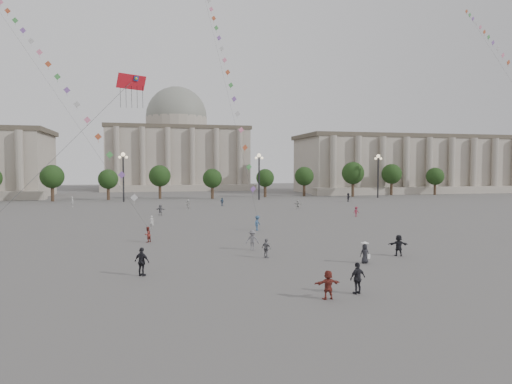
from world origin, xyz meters
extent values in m
plane|color=#585552|center=(0.00, 0.00, 0.00)|extent=(360.00, 360.00, 0.00)
cube|color=#A29688|center=(75.00, 95.00, 8.00)|extent=(80.00, 22.00, 16.00)
cube|color=brown|center=(75.00, 95.00, 16.60)|extent=(81.60, 22.44, 1.20)
cube|color=#A29688|center=(75.00, 82.00, 1.00)|extent=(84.00, 4.00, 2.00)
cube|color=#A29688|center=(0.00, 130.00, 10.00)|extent=(46.00, 30.00, 20.00)
cube|color=brown|center=(0.00, 130.00, 20.60)|extent=(46.92, 30.60, 1.20)
cube|color=#A29688|center=(0.00, 113.00, 1.00)|extent=(48.30, 4.00, 2.00)
cylinder|color=#A29688|center=(0.00, 130.00, 22.50)|extent=(21.00, 21.00, 5.00)
sphere|color=gray|center=(0.00, 130.00, 25.00)|extent=(21.00, 21.00, 21.00)
cylinder|color=#3C2F1E|center=(-30.00, 78.00, 1.76)|extent=(0.70, 0.70, 3.52)
sphere|color=black|center=(-30.00, 78.00, 5.44)|extent=(5.12, 5.12, 5.12)
cylinder|color=#3C2F1E|center=(-18.00, 78.00, 1.76)|extent=(0.70, 0.70, 3.52)
sphere|color=black|center=(-18.00, 78.00, 5.44)|extent=(5.12, 5.12, 5.12)
cylinder|color=#3C2F1E|center=(-6.00, 78.00, 1.76)|extent=(0.70, 0.70, 3.52)
sphere|color=black|center=(-6.00, 78.00, 5.44)|extent=(5.12, 5.12, 5.12)
cylinder|color=#3C2F1E|center=(6.00, 78.00, 1.76)|extent=(0.70, 0.70, 3.52)
sphere|color=black|center=(6.00, 78.00, 5.44)|extent=(5.12, 5.12, 5.12)
cylinder|color=#3C2F1E|center=(18.00, 78.00, 1.76)|extent=(0.70, 0.70, 3.52)
sphere|color=black|center=(18.00, 78.00, 5.44)|extent=(5.12, 5.12, 5.12)
cylinder|color=#3C2F1E|center=(30.00, 78.00, 1.76)|extent=(0.70, 0.70, 3.52)
sphere|color=black|center=(30.00, 78.00, 5.44)|extent=(5.12, 5.12, 5.12)
cylinder|color=#3C2F1E|center=(42.00, 78.00, 1.76)|extent=(0.70, 0.70, 3.52)
sphere|color=black|center=(42.00, 78.00, 5.44)|extent=(5.12, 5.12, 5.12)
cylinder|color=#3C2F1E|center=(54.00, 78.00, 1.76)|extent=(0.70, 0.70, 3.52)
sphere|color=black|center=(54.00, 78.00, 5.44)|extent=(5.12, 5.12, 5.12)
cylinder|color=#3C2F1E|center=(66.00, 78.00, 1.76)|extent=(0.70, 0.70, 3.52)
sphere|color=black|center=(66.00, 78.00, 5.44)|extent=(5.12, 5.12, 5.12)
cylinder|color=#262628|center=(-15.00, 70.00, 5.00)|extent=(0.36, 0.36, 10.00)
sphere|color=#FFE5B2|center=(-15.00, 70.00, 10.20)|extent=(0.90, 0.90, 0.90)
sphere|color=#FFE5B2|center=(-15.70, 70.00, 9.60)|extent=(0.60, 0.60, 0.60)
sphere|color=#FFE5B2|center=(-14.30, 70.00, 9.60)|extent=(0.60, 0.60, 0.60)
cylinder|color=#262628|center=(15.00, 70.00, 5.00)|extent=(0.36, 0.36, 10.00)
sphere|color=#FFE5B2|center=(15.00, 70.00, 10.20)|extent=(0.90, 0.90, 0.90)
sphere|color=#FFE5B2|center=(14.30, 70.00, 9.60)|extent=(0.60, 0.60, 0.60)
sphere|color=#FFE5B2|center=(15.70, 70.00, 9.60)|extent=(0.60, 0.60, 0.60)
cylinder|color=#262628|center=(45.00, 70.00, 5.00)|extent=(0.36, 0.36, 10.00)
sphere|color=#FFE5B2|center=(45.00, 70.00, 10.20)|extent=(0.90, 0.90, 0.90)
sphere|color=#FFE5B2|center=(44.30, 70.00, 9.60)|extent=(0.60, 0.60, 0.60)
sphere|color=#FFE5B2|center=(45.70, 70.00, 9.60)|extent=(0.60, 0.60, 0.60)
imported|color=#2F4A6B|center=(4.03, 55.05, 0.79)|extent=(0.99, 0.80, 1.58)
imported|color=black|center=(10.40, 1.92, 0.89)|extent=(1.72, 0.90, 1.77)
imported|color=silver|center=(-2.85, 50.50, 0.84)|extent=(1.11, 1.61, 1.67)
imported|color=slate|center=(-0.77, 7.36, 0.89)|extent=(1.29, 0.94, 1.79)
imported|color=#B8B8B3|center=(16.07, 45.07, 0.81)|extent=(1.56, 1.08, 1.62)
imported|color=maroon|center=(20.63, 31.16, 0.74)|extent=(1.05, 0.72, 1.49)
imported|color=black|center=(32.33, 59.43, 0.95)|extent=(1.51, 1.74, 1.90)
imported|color=#B7B7B2|center=(-23.71, 59.25, 0.97)|extent=(0.56, 0.77, 1.95)
imported|color=slate|center=(-7.99, 39.97, 0.82)|extent=(1.58, 1.15, 1.65)
imported|color=silver|center=(-9.40, 24.27, 0.78)|extent=(0.67, 0.58, 1.55)
imported|color=black|center=(-10.16, -0.43, 0.97)|extent=(1.20, 1.05, 1.94)
imported|color=maroon|center=(-0.04, -8.40, 0.81)|extent=(1.51, 0.52, 1.62)
imported|color=slate|center=(-0.45, 3.67, 0.78)|extent=(0.80, 0.97, 1.55)
imported|color=black|center=(2.03, -7.80, 0.92)|extent=(1.16, 0.74, 1.84)
imported|color=maroon|center=(-9.84, 13.87, 0.76)|extent=(0.92, 0.94, 1.52)
imported|color=#345276|center=(2.62, 19.63, 0.88)|extent=(1.23, 1.29, 1.76)
imported|color=black|center=(6.35, -0.10, 0.73)|extent=(0.74, 0.51, 1.47)
cone|color=white|center=(6.35, -0.10, 1.62)|extent=(0.52, 0.52, 0.14)
cylinder|color=white|center=(6.35, -0.10, 1.56)|extent=(0.60, 0.60, 0.02)
cube|color=white|center=(6.60, -0.25, 0.55)|extent=(0.22, 0.10, 0.35)
cube|color=red|center=(-10.82, 3.48, 13.64)|extent=(2.18, 1.51, 1.02)
cube|color=green|center=(-11.17, 3.44, 13.89)|extent=(0.40, 0.34, 0.34)
cube|color=#1C439B|center=(-10.47, 3.44, 13.89)|extent=(0.40, 0.34, 0.34)
sphere|color=yellow|center=(-11.17, 3.40, 13.89)|extent=(0.20, 0.20, 0.20)
sphere|color=yellow|center=(-10.47, 3.40, 13.89)|extent=(0.20, 0.20, 0.20)
cylinder|color=#3F3F3F|center=(-15.46, -2.02, 7.62)|extent=(0.02, 0.02, 18.76)
cylinder|color=#3F3F3F|center=(-23.77, 30.84, 20.99)|extent=(0.02, 0.02, 58.71)
cube|color=silver|center=(-11.10, 15.41, 4.32)|extent=(0.76, 0.25, 0.76)
cube|color=#8656AD|center=(-12.37, 16.95, 6.58)|extent=(0.76, 0.25, 0.76)
cube|color=#489C4B|center=(-13.64, 18.50, 8.67)|extent=(0.76, 0.25, 0.76)
cube|color=#BE502C|center=(-14.90, 20.04, 10.65)|extent=(0.76, 0.25, 0.76)
cube|color=pink|center=(-16.17, 21.58, 12.56)|extent=(0.76, 0.25, 0.76)
cube|color=silver|center=(-17.44, 23.12, 14.42)|extent=(0.76, 0.25, 0.76)
cube|color=#8656AD|center=(-18.70, 24.67, 16.23)|extent=(0.76, 0.25, 0.76)
cube|color=#489C4B|center=(-19.97, 26.21, 18.00)|extent=(0.76, 0.25, 0.76)
cube|color=#BE502C|center=(-21.24, 27.75, 19.73)|extent=(0.76, 0.25, 0.76)
cube|color=pink|center=(-22.50, 29.29, 21.44)|extent=(0.76, 0.25, 0.76)
cube|color=silver|center=(-23.77, 30.84, 23.12)|extent=(0.76, 0.25, 0.76)
cube|color=#8656AD|center=(-25.04, 32.38, 24.78)|extent=(0.76, 0.25, 0.76)
cube|color=#489C4B|center=(-26.30, 33.92, 26.42)|extent=(0.76, 0.25, 0.76)
cube|color=#BE502C|center=(-27.57, 35.46, 28.04)|extent=(0.76, 0.25, 0.76)
cube|color=pink|center=(-28.84, 37.01, 29.65)|extent=(0.76, 0.25, 0.76)
cylinder|color=#3F3F3F|center=(0.54, 39.09, 26.80)|extent=(0.02, 0.02, 63.97)
cube|color=#8656AD|center=(2.46, 21.19, 4.78)|extent=(0.76, 0.25, 0.76)
cube|color=#489C4B|center=(2.29, 22.74, 7.41)|extent=(0.76, 0.25, 0.76)
cube|color=#BE502C|center=(2.12, 24.30, 9.85)|extent=(0.76, 0.25, 0.76)
cube|color=pink|center=(1.96, 25.86, 12.16)|extent=(0.76, 0.25, 0.76)
cube|color=silver|center=(1.79, 27.41, 14.38)|extent=(0.76, 0.25, 0.76)
cube|color=#8656AD|center=(1.62, 28.97, 16.54)|extent=(0.76, 0.25, 0.76)
cube|color=#489C4B|center=(1.46, 30.53, 18.65)|extent=(0.76, 0.25, 0.76)
cube|color=#BE502C|center=(1.29, 32.08, 20.71)|extent=(0.76, 0.25, 0.76)
cube|color=pink|center=(1.12, 33.64, 22.74)|extent=(0.76, 0.25, 0.76)
cube|color=silver|center=(0.96, 35.20, 24.72)|extent=(0.76, 0.25, 0.76)
cube|color=#8656AD|center=(0.79, 36.75, 26.68)|extent=(0.76, 0.25, 0.76)
cube|color=#489C4B|center=(0.62, 38.31, 28.62)|extent=(0.76, 0.25, 0.76)
cube|color=#BE502C|center=(0.46, 39.87, 30.53)|extent=(0.76, 0.25, 0.76)
cube|color=pink|center=(0.29, 41.42, 32.41)|extent=(0.76, 0.25, 0.76)
cube|color=silver|center=(0.12, 42.98, 34.28)|extent=(0.76, 0.25, 0.76)
cylinder|color=#3F3F3F|center=(40.62, 23.66, 19.72)|extent=(0.02, 0.02, 63.21)
cube|color=#BE502C|center=(41.13, 24.79, 22.53)|extent=(0.76, 0.25, 0.76)
cube|color=pink|center=(42.14, 27.03, 24.14)|extent=(0.76, 0.25, 0.76)
cube|color=silver|center=(43.15, 29.27, 25.74)|extent=(0.76, 0.25, 0.76)
cube|color=#8656AD|center=(44.17, 31.51, 27.31)|extent=(0.76, 0.25, 0.76)
cube|color=#489C4B|center=(45.18, 33.75, 28.87)|extent=(0.76, 0.25, 0.76)
cube|color=#BE502C|center=(46.19, 35.99, 30.41)|extent=(0.76, 0.25, 0.76)
cube|color=pink|center=(47.21, 38.24, 31.94)|extent=(0.76, 0.25, 0.76)
cube|color=silver|center=(48.22, 40.48, 33.46)|extent=(0.76, 0.25, 0.76)
cube|color=#8656AD|center=(49.23, 42.72, 34.96)|extent=(0.76, 0.25, 0.76)
cube|color=#489C4B|center=(50.24, 44.96, 36.45)|extent=(0.76, 0.25, 0.76)
cube|color=#BE502C|center=(51.26, 47.20, 37.93)|extent=(0.76, 0.25, 0.76)
camera|label=1|loc=(-9.63, -31.77, 7.26)|focal=32.00mm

